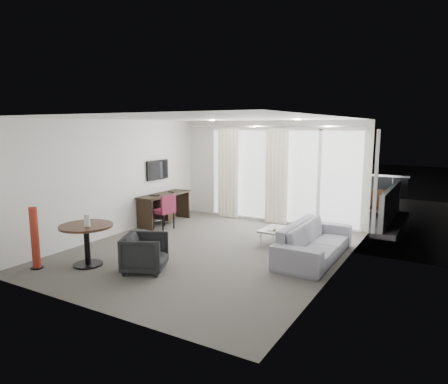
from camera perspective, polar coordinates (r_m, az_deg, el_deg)
The scene contains 28 objects.
floor at distance 8.05m, azimuth -2.16°, elevation -8.35°, with size 5.00×6.00×0.00m, color #54514B.
ceiling at distance 7.67m, azimuth -2.28°, elevation 10.49°, with size 5.00×6.00×0.00m, color white.
wall_left at distance 9.32m, azimuth -15.34°, elevation 1.94°, with size 0.00×6.00×2.60m, color silver.
wall_right at distance 6.78m, azimuth 15.97°, elevation -0.75°, with size 0.00×6.00×2.60m, color silver.
wall_front at distance 5.50m, azimuth -19.16°, elevation -3.19°, with size 5.00×0.00×2.60m, color silver.
window_panel at distance 10.28m, azimuth 8.13°, elevation 2.27°, with size 4.00×0.02×2.38m, color white, non-canonical shape.
window_frame at distance 10.26m, azimuth 8.10°, elevation 2.27°, with size 4.10×0.06×2.44m, color white, non-canonical shape.
curtain_left at distance 10.75m, azimuth 0.61°, elevation 2.68°, with size 0.60×0.20×2.38m, color white, non-canonical shape.
curtain_right at distance 10.14m, azimuth 7.52°, elevation 2.20°, with size 0.60×0.20×2.38m, color white, non-canonical shape.
curtain_track at distance 10.17m, azimuth 6.36°, elevation 9.30°, with size 4.80×0.04×0.04m, color #B2B2B7, non-canonical shape.
downlight_a at distance 9.51m, azimuth -1.71°, elevation 10.20°, with size 0.12×0.12×0.02m, color #FFE0B2.
downlight_b at distance 8.59m, azimuth 10.49°, elevation 10.15°, with size 0.12×0.12×0.02m, color #FFE0B2.
desk at distance 10.32m, azimuth -8.51°, elevation -2.33°, with size 0.50×1.61×0.76m, color black, non-canonical shape.
tv at distance 10.35m, azimuth -9.47°, elevation 3.12°, with size 0.05×0.80×0.50m, color black, non-canonical shape.
desk_chair at distance 9.72m, azimuth -8.66°, elevation -2.77°, with size 0.46×0.43×0.85m, color maroon, non-canonical shape.
round_table at distance 7.53m, azimuth -18.97°, elevation -7.19°, with size 0.92×0.92×0.74m, color #3A2015, non-canonical shape.
menu_card at distance 7.30m, azimuth -18.93°, elevation -4.83°, with size 0.11×0.02×0.20m, color white, non-canonical shape.
red_lamp at distance 7.66m, azimuth -25.40°, elevation -5.97°, with size 0.22×0.22×1.08m, color maroon.
tub_armchair at distance 6.99m, azimuth -11.23°, elevation -8.54°, with size 0.69×0.71×0.64m, color black.
coffee_table at distance 8.44m, azimuth 8.08°, elevation -6.42°, with size 0.74×0.74×0.33m, color gray, non-canonical shape.
remote at distance 8.29m, azimuth 7.25°, elevation -5.31°, with size 0.06×0.18×0.02m, color black, non-canonical shape.
magazine at distance 8.35m, azimuth 7.10°, elevation -5.19°, with size 0.21×0.27×0.02m, color gray, non-canonical shape.
sofa at distance 7.71m, azimuth 12.82°, elevation -6.83°, with size 2.25×0.88×0.66m, color gray.
terrace_slab at distance 11.89m, azimuth 10.73°, elevation -3.01°, with size 5.60×3.00×0.12m, color #4D4D50.
rattan_chair_a at distance 11.55m, azimuth 15.47°, elevation -1.17°, with size 0.56×0.56×0.82m, color brown, non-canonical shape.
rattan_chair_b at distance 11.62m, azimuth 20.91°, elevation -1.59°, with size 0.50×0.50×0.74m, color brown, non-canonical shape.
rattan_table at distance 11.45m, azimuth 15.67°, elevation -2.16°, with size 0.47×0.47×0.47m, color brown, non-canonical shape.
balustrade at distance 13.15m, azimuth 12.91°, elevation 0.57°, with size 5.50×0.06×1.05m, color #B2B2B7, non-canonical shape.
Camera 1 is at (4.10, -6.49, 2.44)m, focal length 32.00 mm.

